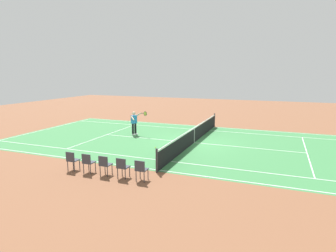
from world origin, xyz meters
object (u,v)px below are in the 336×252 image
Objects in this scene: spectator_chair_1 at (122,166)px; spectator_chair_2 at (105,164)px; spectator_chair_0 at (141,169)px; spectator_chair_4 at (72,159)px; tennis_ball at (155,148)px; tennis_player_near at (134,122)px; tennis_net at (194,135)px; spectator_chair_3 at (88,162)px.

spectator_chair_1 is 0.86m from spectator_chair_2.
spectator_chair_0 is 3.43m from spectator_chair_4.
spectator_chair_0 is (-1.55, 4.88, 0.49)m from tennis_ball.
spectator_chair_0 is 0.86m from spectator_chair_1.
spectator_chair_0 and spectator_chair_1 have the same top height.
spectator_chair_1 is at bearing 114.68° from tennis_player_near.
tennis_net is 7.48m from spectator_chair_3.
spectator_chair_0 is 1.00× the size of spectator_chair_2.
spectator_chair_2 and spectator_chair_3 have the same top height.
spectator_chair_4 is (1.71, 0.00, 0.00)m from spectator_chair_2.
spectator_chair_2 is (0.86, 0.00, 0.00)m from spectator_chair_1.
spectator_chair_2 is 0.86m from spectator_chair_3.
spectator_chair_3 and spectator_chair_4 have the same top height.
spectator_chair_4 is (-0.94, 7.65, -0.41)m from tennis_player_near.
spectator_chair_0 is 2.57m from spectator_chair_3.
spectator_chair_1 is at bearing 0.00° from spectator_chair_0.
spectator_chair_1 and spectator_chair_4 have the same top height.
tennis_net is 4.62m from tennis_player_near.
spectator_chair_4 is at bearing 69.01° from tennis_ball.
spectator_chair_4 is (2.57, 0.00, 0.00)m from spectator_chair_1.
spectator_chair_0 is at bearing 107.64° from tennis_ball.
tennis_player_near is 8.82m from spectator_chair_0.
spectator_chair_3 is 1.00× the size of spectator_chair_4.
spectator_chair_0 and spectator_chair_2 have the same top height.
spectator_chair_4 is at bearing 97.04° from tennis_player_near.
tennis_player_near is 1.93× the size of spectator_chair_2.
spectator_chair_0 reaches higher than tennis_ball.
tennis_ball is 5.15m from spectator_chair_0.
tennis_player_near is 8.11m from spectator_chair_2.
spectator_chair_2 is (-2.66, 7.65, -0.41)m from tennis_player_near.
spectator_chair_4 is (0.86, 0.00, 0.00)m from spectator_chair_3.
tennis_ball is 4.96m from spectator_chair_1.
tennis_net is at bearing -91.49° from spectator_chair_0.
tennis_player_near is 8.43m from spectator_chair_1.
spectator_chair_1 is at bearing 180.00° from spectator_chair_2.
tennis_net is 7.84m from spectator_chair_4.
tennis_ball is at bearing -81.89° from spectator_chair_1.
spectator_chair_2 is (1.89, 6.96, 0.03)m from tennis_net.
tennis_player_near reaches higher than spectator_chair_1.
tennis_player_near is at bearing -82.96° from spectator_chair_4.
spectator_chair_0 is at bearing 180.00° from spectator_chair_4.
tennis_player_near reaches higher than tennis_net.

